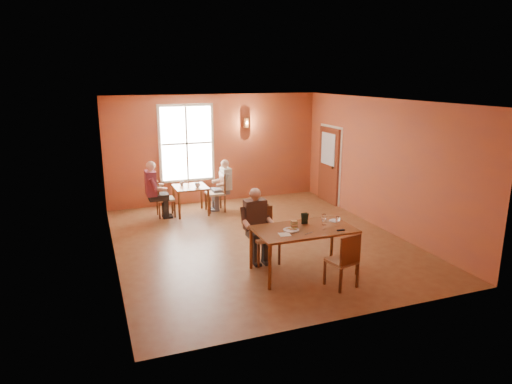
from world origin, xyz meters
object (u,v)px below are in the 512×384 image
object	(u,v)px
diner_main	(265,229)
second_table	(191,200)
chair_empty	(342,260)
diner_maroon	(164,189)
diner_white	(216,187)
chair_diner_maroon	(165,198)
main_table	(303,250)
chair_diner_white	(215,192)
chair_diner_main	(265,236)

from	to	relation	value
diner_main	second_table	bearing A→B (deg)	-80.17
chair_empty	diner_maroon	world-z (taller)	diner_maroon
diner_white	chair_diner_maroon	world-z (taller)	diner_white
chair_empty	diner_maroon	bearing A→B (deg)	100.66
main_table	diner_maroon	xyz separation A→B (m)	(-1.81, 4.27, 0.29)
main_table	chair_diner_white	world-z (taller)	chair_diner_white
chair_empty	second_table	xyz separation A→B (m)	(-1.47, 5.03, -0.12)
chair_diner_maroon	diner_maroon	size ratio (longest dim) A/B	0.67
chair_diner_maroon	diner_main	bearing A→B (deg)	19.37
main_table	chair_diner_main	distance (m)	0.83
chair_diner_main	second_table	world-z (taller)	chair_diner_main
main_table	second_table	distance (m)	4.42
chair_diner_maroon	diner_maroon	xyz separation A→B (m)	(-0.03, 0.00, 0.23)
chair_diner_white	chair_diner_main	bearing A→B (deg)	179.72
chair_diner_white	chair_empty	bearing A→B (deg)	-170.72
second_table	diner_white	size ratio (longest dim) A/B	0.63
diner_main	diner_maroon	size ratio (longest dim) A/B	0.97
chair_diner_white	chair_diner_maroon	bearing A→B (deg)	90.00
chair_diner_main	diner_white	world-z (taller)	diner_white
diner_maroon	chair_diner_main	bearing A→B (deg)	19.94
chair_diner_maroon	main_table	bearing A→B (deg)	22.67
diner_white	chair_diner_white	bearing A→B (deg)	90.00
diner_main	diner_maroon	distance (m)	3.88
diner_main	diner_white	bearing A→B (deg)	-90.75
main_table	diner_white	bearing A→B (deg)	96.05
chair_diner_main	diner_maroon	xyz separation A→B (m)	(-1.31, 3.62, 0.18)
diner_main	chair_diner_white	distance (m)	3.65
diner_main	chair_diner_maroon	bearing A→B (deg)	-70.63
main_table	diner_maroon	size ratio (longest dim) A/B	1.26
diner_white	chair_empty	bearing A→B (deg)	-171.05
diner_main	diner_white	distance (m)	3.65
diner_main	chair_diner_main	bearing A→B (deg)	-90.00
chair_diner_white	diner_white	world-z (taller)	diner_white
diner_main	diner_white	world-z (taller)	diner_main
chair_empty	chair_diner_maroon	distance (m)	5.46
chair_diner_main	diner_white	xyz separation A→B (m)	(0.05, 3.62, 0.12)
second_table	chair_diner_white	world-z (taller)	chair_diner_white
diner_main	chair_empty	distance (m)	1.63
diner_white	chair_diner_maroon	distance (m)	1.34
chair_diner_main	chair_empty	world-z (taller)	chair_diner_main
main_table	diner_main	bearing A→B (deg)	128.88
second_table	chair_diner_white	distance (m)	0.67
chair_diner_main	diner_maroon	distance (m)	3.85
chair_diner_main	second_table	distance (m)	3.68
main_table	second_table	xyz separation A→B (m)	(-1.13, 4.27, -0.05)
chair_diner_white	diner_maroon	size ratio (longest dim) A/B	0.72
diner_main	diner_white	xyz separation A→B (m)	(0.05, 3.65, -0.03)
main_table	diner_white	world-z (taller)	diner_white
chair_diner_main	diner_maroon	world-z (taller)	diner_maroon
second_table	chair_diner_white	xyz separation A→B (m)	(0.65, 0.00, 0.15)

